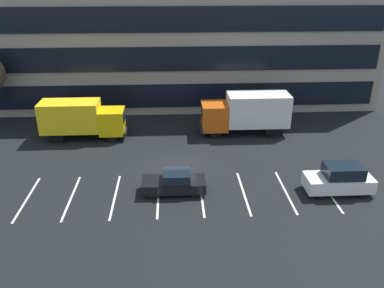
% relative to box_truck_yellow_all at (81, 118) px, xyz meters
% --- Properties ---
extents(ground_plane, '(120.00, 120.00, 0.00)m').
position_rel_box_truck_yellow_all_xyz_m(ground_plane, '(8.12, -5.86, -1.85)').
color(ground_plane, black).
extents(office_building, '(41.01, 13.28, 14.40)m').
position_rel_box_truck_yellow_all_xyz_m(office_building, '(8.12, 12.09, 5.35)').
color(office_building, gray).
rests_on(office_building, ground_plane).
extents(lot_markings, '(19.74, 5.40, 0.01)m').
position_rel_box_truck_yellow_all_xyz_m(lot_markings, '(8.12, -9.76, -1.85)').
color(lot_markings, silver).
rests_on(lot_markings, ground_plane).
extents(box_truck_yellow_all, '(7.10, 2.35, 3.29)m').
position_rel_box_truck_yellow_all_xyz_m(box_truck_yellow_all, '(0.00, 0.00, 0.00)').
color(box_truck_yellow_all, yellow).
rests_on(box_truck_yellow_all, ground_plane).
extents(box_truck_orange, '(7.73, 2.56, 3.58)m').
position_rel_box_truck_yellow_all_xyz_m(box_truck_orange, '(14.22, 0.41, 0.16)').
color(box_truck_orange, '#D85914').
rests_on(box_truck_orange, ground_plane).
extents(suv_white, '(4.33, 1.84, 1.96)m').
position_rel_box_truck_yellow_all_xyz_m(suv_white, '(18.54, -9.95, -0.91)').
color(suv_white, white).
rests_on(suv_white, ground_plane).
extents(sedan_black, '(4.14, 1.73, 1.48)m').
position_rel_box_truck_yellow_all_xyz_m(sedan_black, '(7.78, -9.42, -1.15)').
color(sedan_black, black).
rests_on(sedan_black, ground_plane).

